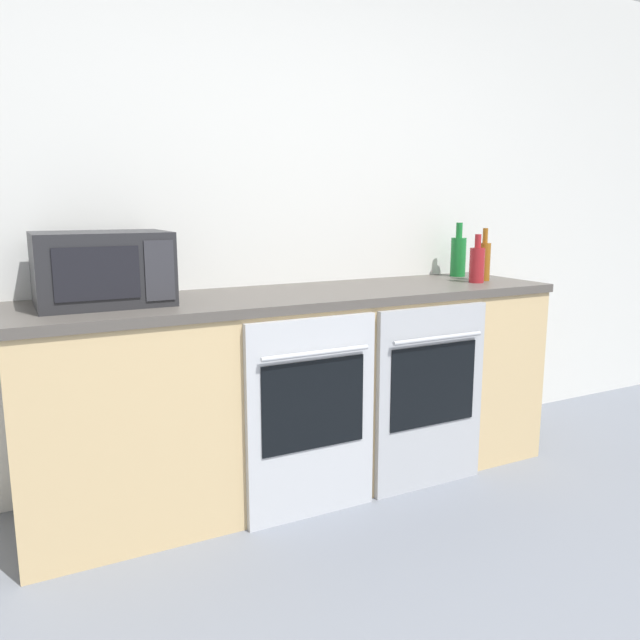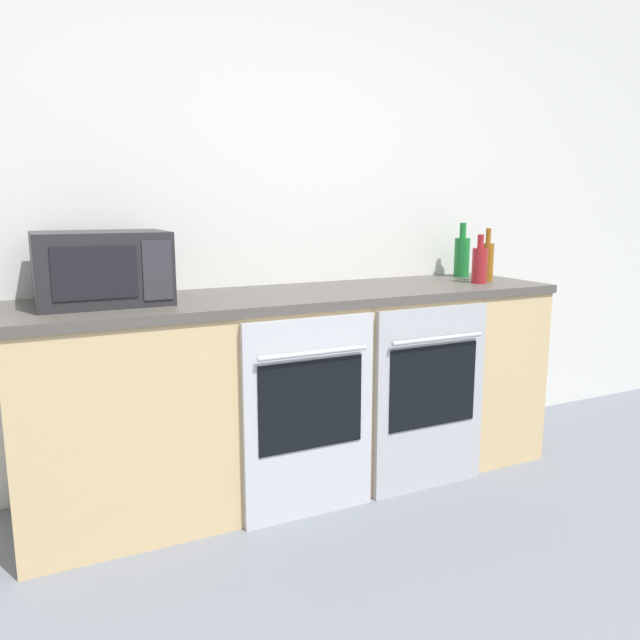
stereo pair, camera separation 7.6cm
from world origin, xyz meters
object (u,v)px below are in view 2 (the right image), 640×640
Objects in this scene: microwave at (102,268)px; bottle_amber at (487,261)px; bottle_red at (480,264)px; oven_left at (310,418)px; oven_right at (431,398)px; bottle_green at (462,256)px.

bottle_amber is at bearing -2.80° from microwave.
microwave reaches higher than bottle_red.
oven_left and oven_right have the same top height.
bottle_red is at bearing -110.87° from bottle_green.
bottle_red reaches higher than oven_left.
bottle_green is at bearing 23.45° from oven_left.
microwave is (-0.75, 0.38, 0.63)m from oven_left.
bottle_amber is (0.09, 0.05, 0.01)m from bottle_red.
oven_left is at bearing 180.00° from oven_right.
bottle_green is at bearing 3.87° from microwave.
oven_left is 3.15× the size of bottle_amber.
bottle_amber is at bearing 13.83° from oven_left.
microwave is 1.82m from bottle_red.
bottle_red is 0.83× the size of bottle_green.
oven_right is 0.77m from bottle_red.
oven_right is (0.62, 0.00, 0.00)m from oven_left.
bottle_green is (0.10, 0.27, 0.02)m from bottle_red.
bottle_green reaches higher than bottle_red.
oven_left is at bearing -167.50° from bottle_red.
bottle_green is (0.55, 0.51, 0.60)m from oven_right.
oven_left is 1.05m from microwave.
bottle_red is at bearing 12.50° from oven_left.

